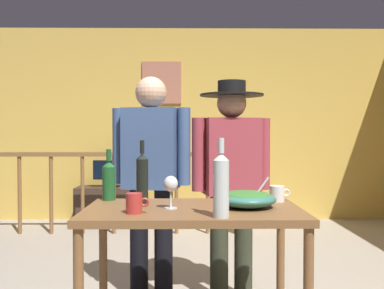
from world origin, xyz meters
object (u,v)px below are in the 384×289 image
tv_console (111,205)px  mug_red (134,203)px  serving_table (193,224)px  wine_bottle_green (109,180)px  stair_railing (149,182)px  person_standing_right (231,171)px  wine_bottle_clear (220,184)px  framed_picture (162,83)px  mug_white (277,194)px  salad_bowl (246,198)px  wine_glass (171,185)px  flat_screen_tv (111,171)px  person_standing_left (151,170)px  wine_bottle_dark (142,177)px

tv_console → mug_red: bearing=-78.6°
serving_table → wine_bottle_green: bearing=150.6°
stair_railing → person_standing_right: person_standing_right is taller
wine_bottle_clear → person_standing_right: bearing=81.0°
framed_picture → stair_railing: (-0.11, -0.87, -1.28)m
wine_bottle_clear → mug_red: 0.46m
stair_railing → wine_bottle_clear: wine_bottle_clear is taller
serving_table → tv_console: bearing=106.7°
stair_railing → wine_bottle_green: size_ratio=9.81×
mug_red → mug_white: 0.90m
framed_picture → tv_console: 1.79m
tv_console → salad_bowl: bearing=-68.8°
tv_console → wine_glass: size_ratio=5.05×
wine_bottle_clear → mug_white: size_ratio=3.08×
stair_railing → flat_screen_tv: size_ratio=6.78×
mug_white → person_standing_right: 0.55m
person_standing_left → wine_bottle_clear: bearing=123.6°
mug_red → person_standing_right: 1.06m
wine_bottle_dark → serving_table: bearing=-28.0°
framed_picture → serving_table: 3.91m
mug_red → person_standing_left: size_ratio=0.08×
flat_screen_tv → serving_table: flat_screen_tv is taller
mug_red → flat_screen_tv: bearing=101.5°
flat_screen_tv → person_standing_right: size_ratio=0.29×
wine_bottle_dark → wine_glass: bearing=-46.3°
serving_table → person_standing_left: person_standing_left is taller
wine_glass → wine_bottle_clear: bearing=-45.8°
person_standing_left → wine_glass: bearing=113.7°
wine_bottle_green → mug_red: size_ratio=2.61×
stair_railing → mug_white: stair_railing is taller
salad_bowl → serving_table: bearing=-177.2°
salad_bowl → framed_picture: bearing=100.3°
serving_table → person_standing_right: bearing=68.4°
framed_picture → wine_bottle_green: bearing=-92.3°
wine_bottle_dark → mug_red: bearing=-91.6°
tv_console → salad_bowl: (1.32, -3.40, 0.59)m
wine_bottle_dark → mug_red: 0.33m
tv_console → mug_white: mug_white is taller
wine_glass → wine_bottle_clear: size_ratio=0.46×
mug_red → serving_table: bearing=28.3°
wine_bottle_dark → mug_white: size_ratio=2.93×
stair_railing → flat_screen_tv: stair_railing is taller
mug_white → person_standing_right: size_ratio=0.08×
framed_picture → tv_console: bearing=-156.0°
framed_picture → serving_table: bearing=-84.3°
stair_railing → person_standing_right: size_ratio=1.96×
stair_railing → wine_bottle_dark: bearing=-85.9°
person_standing_left → wine_bottle_dark: bearing=100.5°
stair_railing → person_standing_left: (0.20, -2.11, 0.32)m
salad_bowl → person_standing_right: (-0.01, 0.71, 0.09)m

